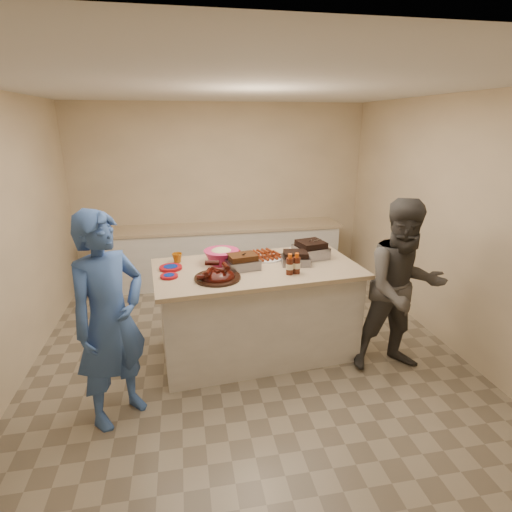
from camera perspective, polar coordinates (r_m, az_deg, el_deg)
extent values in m
cube|color=#47230F|center=(4.07, -1.96, -1.81)|extent=(0.36, 0.30, 0.10)
cube|color=black|center=(4.22, 5.64, -1.15)|extent=(0.32, 0.28, 0.09)
cube|color=gray|center=(4.45, 7.78, -0.18)|extent=(0.38, 0.38, 0.13)
cylinder|color=silver|center=(4.37, 1.64, -0.37)|extent=(0.40, 0.40, 0.05)
cube|color=#EDA111|center=(4.55, 6.93, 0.31)|extent=(0.32, 0.25, 0.08)
cylinder|color=#41170C|center=(3.93, 4.80, -2.62)|extent=(0.08, 0.08, 0.21)
cylinder|color=#41170C|center=(3.96, 5.78, -2.47)|extent=(0.08, 0.08, 0.21)
cylinder|color=gold|center=(4.26, -1.70, -0.88)|extent=(0.05, 0.05, 0.13)
imported|color=silver|center=(4.33, -0.87, -0.54)|extent=(0.15, 0.06, 0.15)
cylinder|color=maroon|center=(4.15, -12.08, -1.83)|extent=(0.25, 0.25, 0.03)
cylinder|color=maroon|center=(3.93, -12.30, -3.00)|extent=(0.18, 0.18, 0.02)
imported|color=#A4580A|center=(4.33, -11.14, -0.88)|extent=(0.12, 0.11, 0.11)
cube|color=maroon|center=(4.37, -3.80, -0.39)|extent=(0.23, 0.20, 0.10)
imported|color=#385BA5|center=(3.91, -18.58, -20.57)|extent=(1.73, 1.76, 0.43)
imported|color=#4F4B47|center=(4.54, 18.97, -14.58)|extent=(0.94, 1.79, 0.66)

